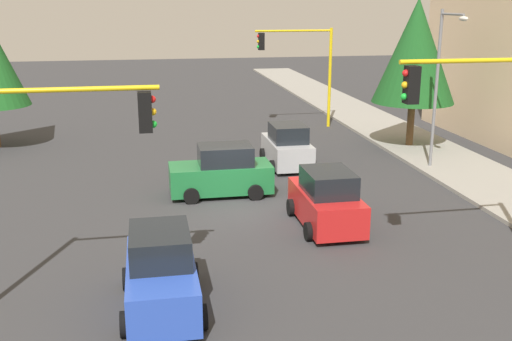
% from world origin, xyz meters
% --- Properties ---
extents(ground_plane, '(120.00, 120.00, 0.00)m').
position_xyz_m(ground_plane, '(0.00, 0.00, 0.00)').
color(ground_plane, '#353538').
extents(sidewalk_kerb, '(80.00, 4.00, 0.15)m').
position_xyz_m(sidewalk_kerb, '(-5.00, 10.50, 0.07)').
color(sidewalk_kerb, gray).
rests_on(sidewalk_kerb, ground).
extents(traffic_signal_far_left, '(0.36, 4.59, 5.82)m').
position_xyz_m(traffic_signal_far_left, '(-14.00, 5.72, 4.11)').
color(traffic_signal_far_left, yellow).
rests_on(traffic_signal_far_left, ground).
extents(traffic_signal_near_left, '(0.36, 4.59, 5.99)m').
position_xyz_m(traffic_signal_near_left, '(6.00, 5.75, 4.22)').
color(traffic_signal_near_left, yellow).
rests_on(traffic_signal_near_left, ground).
extents(traffic_signal_near_right, '(0.36, 4.59, 5.51)m').
position_xyz_m(traffic_signal_near_right, '(6.00, -5.67, 3.91)').
color(traffic_signal_near_right, yellow).
rests_on(traffic_signal_near_right, ground).
extents(street_lamp_curbside, '(2.15, 0.28, 7.00)m').
position_xyz_m(street_lamp_curbside, '(-3.61, 9.20, 4.35)').
color(street_lamp_curbside, slate).
rests_on(street_lamp_curbside, ground).
extents(tree_roadside_mid, '(4.11, 4.11, 7.51)m').
position_xyz_m(tree_roadside_mid, '(-8.00, 10.00, 4.92)').
color(tree_roadside_mid, brown).
rests_on(tree_roadside_mid, ground).
extents(car_red, '(3.78, 2.02, 1.98)m').
position_xyz_m(car_red, '(2.07, 2.45, 0.90)').
color(car_red, red).
rests_on(car_red, ground).
extents(car_green, '(2.06, 3.94, 1.98)m').
position_xyz_m(car_green, '(-2.00, -0.55, 0.90)').
color(car_green, '#1E7238').
rests_on(car_green, ground).
extents(car_silver, '(3.63, 2.01, 1.98)m').
position_xyz_m(car_silver, '(-5.61, 2.94, 0.90)').
color(car_silver, '#B2B5BA').
rests_on(car_silver, ground).
extents(car_blue, '(3.77, 1.97, 1.98)m').
position_xyz_m(car_blue, '(6.70, -3.17, 0.90)').
color(car_blue, blue).
rests_on(car_blue, ground).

